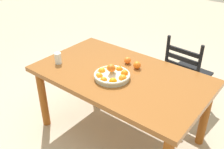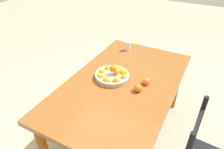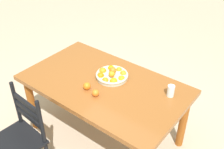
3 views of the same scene
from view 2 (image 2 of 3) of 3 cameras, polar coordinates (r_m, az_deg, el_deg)
name	(u,v)px [view 2 (image 2 of 3)]	position (r m, az deg, el deg)	size (l,w,h in m)	color
ground_plane	(121,134)	(2.42, 2.46, -16.17)	(12.00, 12.00, 0.00)	#B5A38C
dining_table	(122,90)	(1.97, 2.91, -4.28)	(1.62, 0.95, 0.73)	brown
fruit_bowl	(112,75)	(1.94, 0.08, -0.19)	(0.33, 0.33, 0.14)	beige
orange_loose_0	(138,88)	(1.79, 7.24, -3.73)	(0.07, 0.07, 0.07)	orange
orange_loose_1	(146,81)	(1.89, 9.47, -1.86)	(0.07, 0.07, 0.07)	orange
drinking_glass	(128,46)	(2.44, 4.48, 7.96)	(0.07, 0.07, 0.11)	silver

